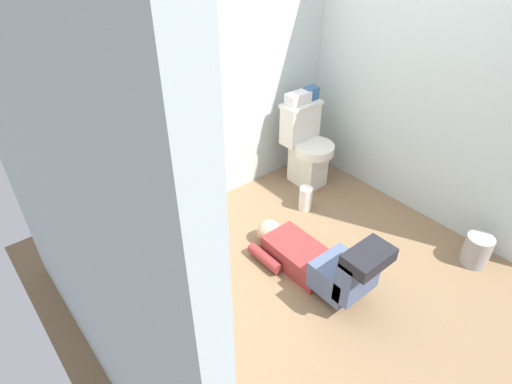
# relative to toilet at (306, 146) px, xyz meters

# --- Properties ---
(ground_plane) EXTENTS (3.08, 3.16, 0.04)m
(ground_plane) POSITION_rel_toilet_xyz_m (-0.88, -0.78, -0.39)
(ground_plane) COLOR #836648
(wall_back) EXTENTS (2.74, 0.08, 2.40)m
(wall_back) POSITION_rel_toilet_xyz_m (-0.88, 0.34, 0.83)
(wall_back) COLOR silver
(wall_back) RESTS_ON ground_plane
(wall_left) EXTENTS (0.08, 2.16, 2.40)m
(wall_left) POSITION_rel_toilet_xyz_m (-2.21, -0.78, 0.83)
(wall_left) COLOR silver
(wall_left) RESTS_ON ground_plane
(wall_right) EXTENTS (0.08, 2.16, 2.40)m
(wall_right) POSITION_rel_toilet_xyz_m (0.45, -0.78, 0.83)
(wall_right) COLOR silver
(wall_right) RESTS_ON ground_plane
(toilet) EXTENTS (0.36, 0.46, 0.75)m
(toilet) POSITION_rel_toilet_xyz_m (0.00, 0.00, 0.00)
(toilet) COLOR silver
(toilet) RESTS_ON ground_plane
(vanity_cabinet) EXTENTS (0.60, 0.53, 0.82)m
(vanity_cabinet) POSITION_rel_toilet_xyz_m (-1.74, -0.05, 0.05)
(vanity_cabinet) COLOR beige
(vanity_cabinet) RESTS_ON ground_plane
(faucet) EXTENTS (0.02, 0.02, 0.10)m
(faucet) POSITION_rel_toilet_xyz_m (-1.74, 0.10, 0.50)
(faucet) COLOR silver
(faucet) RESTS_ON vanity_cabinet
(person_plumber) EXTENTS (0.39, 1.06, 0.52)m
(person_plumber) POSITION_rel_toilet_xyz_m (-0.81, -0.94, -0.19)
(person_plumber) COLOR maroon
(person_plumber) RESTS_ON ground_plane
(tissue_box) EXTENTS (0.22, 0.11, 0.10)m
(tissue_box) POSITION_rel_toilet_xyz_m (-0.04, 0.09, 0.43)
(tissue_box) COLOR silver
(tissue_box) RESTS_ON toilet
(toiletry_bag) EXTENTS (0.12, 0.09, 0.11)m
(toiletry_bag) POSITION_rel_toilet_xyz_m (0.11, 0.09, 0.44)
(toiletry_bag) COLOR #33598C
(toiletry_bag) RESTS_ON toilet
(soap_dispenser) EXTENTS (0.06, 0.06, 0.17)m
(soap_dispenser) POSITION_rel_toilet_xyz_m (-1.93, 0.08, 0.52)
(soap_dispenser) COLOR #48974E
(soap_dispenser) RESTS_ON vanity_cabinet
(bottle_clear) EXTENTS (0.05, 0.05, 0.16)m
(bottle_clear) POSITION_rel_toilet_xyz_m (-1.85, 0.02, 0.53)
(bottle_clear) COLOR silver
(bottle_clear) RESTS_ON vanity_cabinet
(bottle_amber) EXTENTS (0.05, 0.05, 0.11)m
(bottle_amber) POSITION_rel_toilet_xyz_m (-1.78, 0.11, 0.51)
(bottle_amber) COLOR gold
(bottle_amber) RESTS_ON vanity_cabinet
(bottle_white) EXTENTS (0.06, 0.06, 0.17)m
(bottle_white) POSITION_rel_toilet_xyz_m (-1.71, 0.08, 0.54)
(bottle_white) COLOR silver
(bottle_white) RESTS_ON vanity_cabinet
(trash_can) EXTENTS (0.19, 0.19, 0.24)m
(trash_can) POSITION_rel_toilet_xyz_m (0.19, -1.56, -0.25)
(trash_can) COLOR gray
(trash_can) RESTS_ON ground_plane
(paper_towel_roll) EXTENTS (0.11, 0.11, 0.21)m
(paper_towel_roll) POSITION_rel_toilet_xyz_m (-0.30, -0.32, -0.26)
(paper_towel_roll) COLOR white
(paper_towel_roll) RESTS_ON ground_plane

